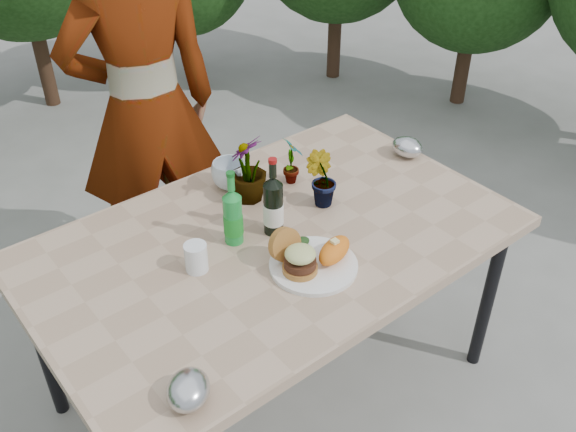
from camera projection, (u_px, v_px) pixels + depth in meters
ground at (276, 383)px, 2.58m from camera, size 80.00×80.00×0.00m
patio_table at (273, 250)px, 2.18m from camera, size 1.60×1.00×0.75m
dinner_plate at (313, 265)px, 2.01m from camera, size 0.28×0.28×0.01m
burger_stack at (296, 256)px, 1.96m from camera, size 0.11×0.16×0.11m
sweet_potato at (334, 250)px, 2.01m from camera, size 0.17×0.12×0.06m
grilled_veg at (299, 244)px, 2.07m from camera, size 0.08×0.05×0.03m
wine_bottle at (273, 206)px, 2.10m from camera, size 0.07×0.07×0.28m
sparkling_water at (233, 217)px, 2.07m from camera, size 0.06×0.06×0.27m
plastic_cup at (196, 257)px, 1.98m from camera, size 0.07×0.07×0.09m
seedling_left at (292, 160)px, 2.35m from camera, size 0.10×0.12×0.19m
seedling_mid at (321, 179)px, 2.24m from camera, size 0.13×0.14×0.20m
seedling_right at (248, 169)px, 2.25m from camera, size 0.19×0.19×0.25m
blue_bowl at (229, 175)px, 2.36m from camera, size 0.15×0.15×0.10m
foil_packet_left at (188, 390)px, 1.58m from camera, size 0.17×0.17×0.08m
foil_packet_right at (407, 147)px, 2.55m from camera, size 0.12×0.14×0.08m
person at (145, 110)px, 2.62m from camera, size 0.71×0.54×1.75m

